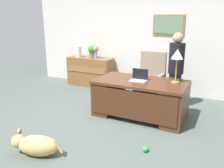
# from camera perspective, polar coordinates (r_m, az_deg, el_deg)

# --- Properties ---
(ground_plane) EXTENTS (12.00, 12.00, 0.00)m
(ground_plane) POSITION_cam_1_polar(r_m,az_deg,el_deg) (4.39, -2.53, -10.32)
(ground_plane) COLOR #4C5651
(back_wall) EXTENTS (7.00, 0.16, 2.70)m
(back_wall) POSITION_cam_1_polar(r_m,az_deg,el_deg) (6.36, 9.00, 10.43)
(back_wall) COLOR silver
(back_wall) RESTS_ON ground_plane
(desk) EXTENTS (1.77, 0.96, 0.74)m
(desk) POSITION_cam_1_polar(r_m,az_deg,el_deg) (4.72, 6.72, -3.23)
(desk) COLOR #4C2B19
(desk) RESTS_ON ground_plane
(credenza) EXTENTS (1.31, 0.50, 0.82)m
(credenza) POSITION_cam_1_polar(r_m,az_deg,el_deg) (6.87, -5.20, 2.98)
(credenza) COLOR brown
(credenza) RESTS_ON ground_plane
(armchair) EXTENTS (0.60, 0.59, 1.16)m
(armchair) POSITION_cam_1_polar(r_m,az_deg,el_deg) (5.62, 9.30, 0.95)
(armchair) COLOR gray
(armchair) RESTS_ON ground_plane
(person_standing) EXTENTS (0.32, 0.32, 1.63)m
(person_standing) POSITION_cam_1_polar(r_m,az_deg,el_deg) (5.20, 15.09, 3.17)
(person_standing) COLOR #262323
(person_standing) RESTS_ON ground_plane
(dog_lying) EXTENTS (0.76, 0.46, 0.30)m
(dog_lying) POSITION_cam_1_polar(r_m,az_deg,el_deg) (3.70, -17.90, -13.83)
(dog_lying) COLOR tan
(dog_lying) RESTS_ON ground_plane
(laptop) EXTENTS (0.32, 0.22, 0.22)m
(laptop) POSITION_cam_1_polar(r_m,az_deg,el_deg) (4.65, 6.52, 1.50)
(laptop) COLOR #B2B5BA
(laptop) RESTS_ON desk
(desk_lamp) EXTENTS (0.22, 0.22, 0.64)m
(desk_lamp) POSITION_cam_1_polar(r_m,az_deg,el_deg) (4.53, 15.44, 6.46)
(desk_lamp) COLOR #9E8447
(desk_lamp) RESTS_ON desk
(vase_with_flowers) EXTENTS (0.17, 0.17, 0.35)m
(vase_with_flowers) POSITION_cam_1_polar(r_m,az_deg,el_deg) (6.66, -3.98, 8.07)
(vase_with_flowers) COLOR #899AD7
(vase_with_flowers) RESTS_ON credenza
(vase_empty) EXTENTS (0.14, 0.14, 0.30)m
(vase_empty) POSITION_cam_1_polar(r_m,az_deg,el_deg) (6.98, -8.00, 7.74)
(vase_empty) COLOR silver
(vase_empty) RESTS_ON credenza
(potted_plant) EXTENTS (0.24, 0.24, 0.36)m
(potted_plant) POSITION_cam_1_polar(r_m,az_deg,el_deg) (6.72, -4.76, 7.95)
(potted_plant) COLOR brown
(potted_plant) RESTS_ON credenza
(dog_toy_ball) EXTENTS (0.09, 0.09, 0.09)m
(dog_toy_ball) POSITION_cam_1_polar(r_m,az_deg,el_deg) (3.68, 8.05, -15.25)
(dog_toy_ball) COLOR green
(dog_toy_ball) RESTS_ON ground_plane
(dog_toy_bone) EXTENTS (0.15, 0.16, 0.05)m
(dog_toy_bone) POSITION_cam_1_polar(r_m,az_deg,el_deg) (4.51, -21.50, -10.41)
(dog_toy_bone) COLOR orange
(dog_toy_bone) RESTS_ON ground_plane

